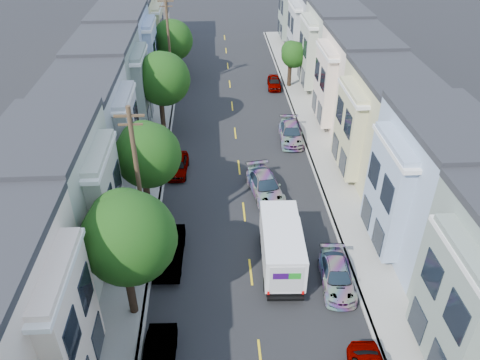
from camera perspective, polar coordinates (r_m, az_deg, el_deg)
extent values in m
plane|color=black|center=(28.75, 1.31, -11.16)|extent=(160.00, 160.00, 0.00)
cube|color=black|center=(40.79, -0.37, 3.77)|extent=(12.00, 70.00, 0.02)
cube|color=gray|center=(40.92, -8.87, 3.55)|extent=(0.30, 70.00, 0.15)
cube|color=gray|center=(41.48, 8.03, 4.06)|extent=(0.30, 70.00, 0.15)
cube|color=gray|center=(41.08, -10.68, 3.48)|extent=(2.60, 70.00, 0.15)
cube|color=gray|center=(41.74, 9.78, 4.10)|extent=(2.60, 70.00, 0.15)
cube|color=gold|center=(40.79, -0.37, 3.76)|extent=(0.12, 70.00, 0.01)
cube|color=#C6C08A|center=(41.79, -15.84, 3.16)|extent=(5.00, 70.00, 8.50)
cube|color=#C6C08A|center=(42.78, 14.76, 4.08)|extent=(5.00, 70.00, 8.50)
cylinder|color=black|center=(25.94, -13.21, -12.78)|extent=(0.44, 0.44, 3.64)
sphere|color=#1A3C0F|center=(23.56, -13.55, -6.90)|extent=(4.70, 4.70, 4.70)
cylinder|color=black|center=(32.36, -11.22, -2.02)|extent=(0.44, 0.44, 3.52)
sphere|color=#1A3C0F|center=(30.58, -11.32, 2.98)|extent=(4.29, 4.29, 4.29)
cylinder|color=black|center=(43.60, -9.44, 7.91)|extent=(0.44, 0.44, 3.46)
sphere|color=#1A3C0F|center=(42.25, -9.44, 12.06)|extent=(4.70, 4.70, 4.70)
cylinder|color=black|center=(55.52, -8.37, 13.44)|extent=(0.44, 0.44, 3.08)
sphere|color=#1A3C0F|center=(54.53, -8.31, 16.52)|extent=(4.47, 4.47, 4.47)
cylinder|color=black|center=(53.45, 6.04, 12.58)|extent=(0.44, 0.44, 2.67)
sphere|color=#1A3C0F|center=(52.72, 6.52, 14.94)|extent=(2.83, 2.83, 2.83)
cylinder|color=#42301E|center=(27.42, -12.14, -1.05)|extent=(0.26, 0.26, 10.00)
cube|color=#42301E|center=(25.16, -13.36, 7.63)|extent=(1.60, 0.12, 0.12)
cylinder|color=#42301E|center=(50.92, -8.61, 15.70)|extent=(0.26, 0.26, 10.00)
cube|color=#42301E|center=(49.74, -9.07, 20.75)|extent=(1.60, 0.12, 0.12)
cube|color=silver|center=(27.42, 5.35, -8.93)|extent=(2.28, 4.08, 2.23)
cube|color=silver|center=(29.73, 4.54, -5.19)|extent=(2.28, 1.90, 2.05)
cube|color=black|center=(28.87, 4.99, -9.60)|extent=(2.10, 5.86, 0.23)
cube|color=#2D0A51|center=(25.74, 5.27, -11.58)|extent=(0.85, 0.04, 0.42)
cube|color=#198C1E|center=(25.85, 6.97, -11.47)|extent=(0.66, 0.04, 0.42)
cylinder|color=black|center=(27.44, 3.36, -12.69)|extent=(0.27, 0.85, 0.85)
cylinder|color=black|center=(27.72, 7.68, -12.41)|extent=(0.27, 0.85, 0.85)
cylinder|color=black|center=(30.20, 2.56, -7.47)|extent=(0.27, 0.85, 0.85)
cylinder|color=black|center=(30.45, 6.43, -7.28)|extent=(0.27, 0.85, 0.85)
imported|color=black|center=(34.72, 3.09, -0.70)|extent=(2.87, 5.18, 1.47)
imported|color=#A3A8AC|center=(29.28, -8.59, -8.60)|extent=(1.77, 4.59, 1.51)
imported|color=#502011|center=(37.60, -7.56, 1.79)|extent=(1.76, 4.06, 1.29)
imported|color=white|center=(28.16, 11.73, -11.41)|extent=(2.08, 4.37, 1.28)
imported|color=black|center=(42.16, 6.22, 5.70)|extent=(2.25, 4.85, 1.43)
imported|color=black|center=(53.28, 4.18, 11.77)|extent=(1.71, 3.88, 1.23)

